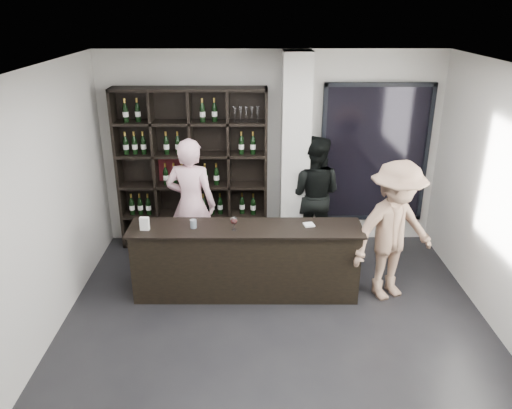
{
  "coord_description": "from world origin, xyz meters",
  "views": [
    {
      "loc": [
        -0.26,
        -4.45,
        3.49
      ],
      "look_at": [
        -0.22,
        1.1,
        1.24
      ],
      "focal_mm": 35.0,
      "sensor_mm": 36.0,
      "label": 1
    }
  ],
  "objects_px": {
    "tasting_counter": "(246,261)",
    "customer": "(394,232)",
    "wine_shelf": "(192,170)",
    "taster_pink": "(191,205)",
    "taster_black": "(313,194)"
  },
  "relations": [
    {
      "from": "tasting_counter",
      "to": "customer",
      "type": "xyz_separation_m",
      "value": [
        1.81,
        -0.05,
        0.43
      ]
    },
    {
      "from": "customer",
      "to": "wine_shelf",
      "type": "bearing_deg",
      "value": 125.49
    },
    {
      "from": "taster_pink",
      "to": "customer",
      "type": "relative_size",
      "value": 1.04
    },
    {
      "from": "tasting_counter",
      "to": "taster_black",
      "type": "height_order",
      "value": "taster_black"
    },
    {
      "from": "customer",
      "to": "taster_black",
      "type": "bearing_deg",
      "value": 97.21
    },
    {
      "from": "customer",
      "to": "tasting_counter",
      "type": "bearing_deg",
      "value": 154.02
    },
    {
      "from": "taster_black",
      "to": "wine_shelf",
      "type": "bearing_deg",
      "value": 12.22
    },
    {
      "from": "taster_pink",
      "to": "tasting_counter",
      "type": "bearing_deg",
      "value": 144.48
    },
    {
      "from": "tasting_counter",
      "to": "taster_black",
      "type": "distance_m",
      "value": 1.68
    },
    {
      "from": "taster_pink",
      "to": "customer",
      "type": "distance_m",
      "value": 2.68
    },
    {
      "from": "taster_black",
      "to": "customer",
      "type": "distance_m",
      "value": 1.59
    },
    {
      "from": "wine_shelf",
      "to": "customer",
      "type": "bearing_deg",
      "value": -30.11
    },
    {
      "from": "tasting_counter",
      "to": "customer",
      "type": "bearing_deg",
      "value": -1.08
    },
    {
      "from": "tasting_counter",
      "to": "customer",
      "type": "distance_m",
      "value": 1.86
    },
    {
      "from": "taster_pink",
      "to": "taster_black",
      "type": "height_order",
      "value": "taster_pink"
    }
  ]
}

